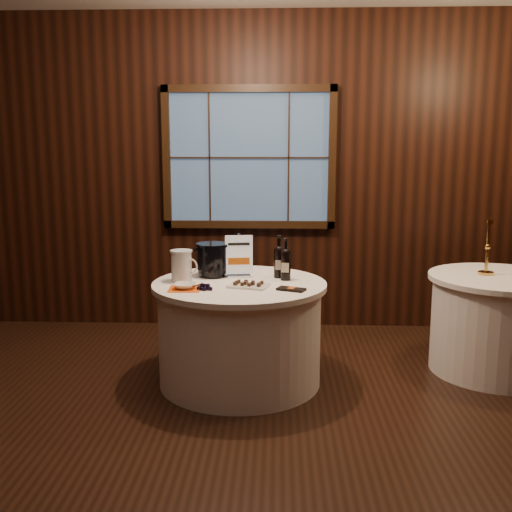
{
  "coord_description": "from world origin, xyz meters",
  "views": [
    {
      "loc": [
        0.28,
        -3.28,
        1.74
      ],
      "look_at": [
        0.13,
        0.9,
        0.99
      ],
      "focal_mm": 42.0,
      "sensor_mm": 36.0,
      "label": 1
    }
  ],
  "objects_px": {
    "chocolate_plate": "(248,285)",
    "cracker_bowl": "(185,286)",
    "port_bottle_right": "(286,262)",
    "glass_pitcher": "(182,266)",
    "ice_bucket": "(213,259)",
    "grape_bunch": "(205,286)",
    "chocolate_box": "(291,289)",
    "port_bottle_left": "(279,259)",
    "sign_stand": "(239,263)",
    "side_table": "(497,324)",
    "main_table": "(240,332)",
    "brass_candlestick": "(487,255)"
  },
  "relations": [
    {
      "from": "grape_bunch",
      "to": "ice_bucket",
      "type": "bearing_deg",
      "value": 89.07
    },
    {
      "from": "port_bottle_left",
      "to": "chocolate_box",
      "type": "xyz_separation_m",
      "value": [
        0.09,
        -0.41,
        -0.13
      ]
    },
    {
      "from": "port_bottle_left",
      "to": "ice_bucket",
      "type": "relative_size",
      "value": 1.26
    },
    {
      "from": "sign_stand",
      "to": "glass_pitcher",
      "type": "distance_m",
      "value": 0.44
    },
    {
      "from": "port_bottle_left",
      "to": "ice_bucket",
      "type": "distance_m",
      "value": 0.51
    },
    {
      "from": "port_bottle_right",
      "to": "cracker_bowl",
      "type": "xyz_separation_m",
      "value": [
        -0.71,
        -0.32,
        -0.11
      ]
    },
    {
      "from": "main_table",
      "to": "cracker_bowl",
      "type": "height_order",
      "value": "cracker_bowl"
    },
    {
      "from": "port_bottle_left",
      "to": "cracker_bowl",
      "type": "xyz_separation_m",
      "value": [
        -0.66,
        -0.4,
        -0.12
      ]
    },
    {
      "from": "ice_bucket",
      "to": "glass_pitcher",
      "type": "height_order",
      "value": "ice_bucket"
    },
    {
      "from": "ice_bucket",
      "to": "cracker_bowl",
      "type": "xyz_separation_m",
      "value": [
        -0.15,
        -0.43,
        -0.11
      ]
    },
    {
      "from": "chocolate_box",
      "to": "glass_pitcher",
      "type": "bearing_deg",
      "value": -174.77
    },
    {
      "from": "side_table",
      "to": "port_bottle_right",
      "type": "height_order",
      "value": "port_bottle_right"
    },
    {
      "from": "port_bottle_right",
      "to": "chocolate_box",
      "type": "relative_size",
      "value": 1.65
    },
    {
      "from": "sign_stand",
      "to": "main_table",
      "type": "bearing_deg",
      "value": -92.61
    },
    {
      "from": "grape_bunch",
      "to": "chocolate_box",
      "type": "bearing_deg",
      "value": -0.38
    },
    {
      "from": "sign_stand",
      "to": "chocolate_plate",
      "type": "distance_m",
      "value": 0.34
    },
    {
      "from": "sign_stand",
      "to": "ice_bucket",
      "type": "bearing_deg",
      "value": 164.65
    },
    {
      "from": "glass_pitcher",
      "to": "cracker_bowl",
      "type": "distance_m",
      "value": 0.27
    },
    {
      "from": "cracker_bowl",
      "to": "ice_bucket",
      "type": "bearing_deg",
      "value": 70.27
    },
    {
      "from": "port_bottle_right",
      "to": "glass_pitcher",
      "type": "relative_size",
      "value": 1.35
    },
    {
      "from": "side_table",
      "to": "chocolate_plate",
      "type": "xyz_separation_m",
      "value": [
        -1.93,
        -0.45,
        0.4
      ]
    },
    {
      "from": "chocolate_plate",
      "to": "cracker_bowl",
      "type": "relative_size",
      "value": 2.05
    },
    {
      "from": "side_table",
      "to": "chocolate_plate",
      "type": "height_order",
      "value": "chocolate_plate"
    },
    {
      "from": "port_bottle_left",
      "to": "chocolate_box",
      "type": "relative_size",
      "value": 1.7
    },
    {
      "from": "side_table",
      "to": "ice_bucket",
      "type": "bearing_deg",
      "value": -177.36
    },
    {
      "from": "port_bottle_left",
      "to": "port_bottle_right",
      "type": "xyz_separation_m",
      "value": [
        0.05,
        -0.09,
        -0.0
      ]
    },
    {
      "from": "ice_bucket",
      "to": "port_bottle_left",
      "type": "bearing_deg",
      "value": -2.57
    },
    {
      "from": "grape_bunch",
      "to": "side_table",
      "type": "bearing_deg",
      "value": 13.51
    },
    {
      "from": "port_bottle_left",
      "to": "brass_candlestick",
      "type": "height_order",
      "value": "brass_candlestick"
    },
    {
      "from": "ice_bucket",
      "to": "grape_bunch",
      "type": "relative_size",
      "value": 1.37
    },
    {
      "from": "side_table",
      "to": "port_bottle_right",
      "type": "relative_size",
      "value": 3.42
    },
    {
      "from": "main_table",
      "to": "sign_stand",
      "type": "distance_m",
      "value": 0.53
    },
    {
      "from": "port_bottle_right",
      "to": "ice_bucket",
      "type": "height_order",
      "value": "port_bottle_right"
    },
    {
      "from": "sign_stand",
      "to": "ice_bucket",
      "type": "xyz_separation_m",
      "value": [
        -0.2,
        0.03,
        0.02
      ]
    },
    {
      "from": "ice_bucket",
      "to": "cracker_bowl",
      "type": "bearing_deg",
      "value": -109.73
    },
    {
      "from": "brass_candlestick",
      "to": "chocolate_box",
      "type": "bearing_deg",
      "value": -158.95
    },
    {
      "from": "grape_bunch",
      "to": "sign_stand",
      "type": "bearing_deg",
      "value": 62.94
    },
    {
      "from": "glass_pitcher",
      "to": "grape_bunch",
      "type": "bearing_deg",
      "value": -31.35
    },
    {
      "from": "chocolate_box",
      "to": "grape_bunch",
      "type": "distance_m",
      "value": 0.6
    },
    {
      "from": "side_table",
      "to": "sign_stand",
      "type": "relative_size",
      "value": 3.22
    },
    {
      "from": "chocolate_box",
      "to": "cracker_bowl",
      "type": "xyz_separation_m",
      "value": [
        -0.74,
        0.01,
        0.01
      ]
    },
    {
      "from": "ice_bucket",
      "to": "main_table",
      "type": "bearing_deg",
      "value": -42.46
    },
    {
      "from": "glass_pitcher",
      "to": "port_bottle_right",
      "type": "bearing_deg",
      "value": 25.16
    },
    {
      "from": "chocolate_box",
      "to": "sign_stand",
      "type": "bearing_deg",
      "value": 156.57
    },
    {
      "from": "grape_bunch",
      "to": "cracker_bowl",
      "type": "height_order",
      "value": "grape_bunch"
    },
    {
      "from": "main_table",
      "to": "chocolate_box",
      "type": "xyz_separation_m",
      "value": [
        0.38,
        -0.24,
        0.39
      ]
    },
    {
      "from": "main_table",
      "to": "glass_pitcher",
      "type": "xyz_separation_m",
      "value": [
        -0.43,
        0.02,
        0.5
      ]
    },
    {
      "from": "ice_bucket",
      "to": "chocolate_plate",
      "type": "distance_m",
      "value": 0.47
    },
    {
      "from": "ice_bucket",
      "to": "chocolate_plate",
      "type": "relative_size",
      "value": 0.82
    },
    {
      "from": "chocolate_plate",
      "to": "glass_pitcher",
      "type": "bearing_deg",
      "value": 161.79
    }
  ]
}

